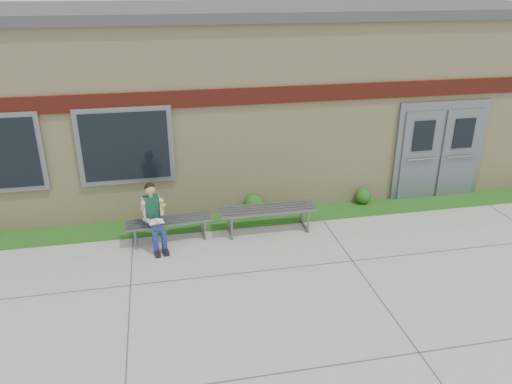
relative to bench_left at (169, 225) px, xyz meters
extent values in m
plane|color=#9E9E99|center=(2.27, -1.99, -0.34)|extent=(80.00, 80.00, 0.00)
cube|color=#234C14|center=(2.27, 0.61, -0.33)|extent=(16.00, 0.80, 0.02)
cube|color=beige|center=(2.27, 4.01, 1.66)|extent=(16.00, 6.00, 4.00)
cube|color=#3F3F42|center=(2.27, 4.01, 3.76)|extent=(16.20, 6.20, 0.20)
cube|color=maroon|center=(2.27, 0.98, 2.26)|extent=(16.00, 0.06, 0.35)
cube|color=slate|center=(-0.73, 0.97, 1.36)|extent=(1.90, 0.08, 1.60)
cube|color=black|center=(-0.73, 0.93, 1.36)|extent=(1.70, 0.04, 1.40)
cube|color=slate|center=(6.27, 0.97, 0.81)|extent=(2.20, 0.08, 2.30)
cube|color=slate|center=(5.77, 0.92, 0.71)|extent=(0.92, 0.06, 2.10)
cube|color=slate|center=(6.77, 0.92, 0.71)|extent=(0.92, 0.06, 2.10)
cube|color=slate|center=(0.00, 0.00, 0.08)|extent=(1.72, 0.62, 0.03)
cube|color=slate|center=(-0.67, 0.00, -0.15)|extent=(0.08, 0.47, 0.38)
cube|color=slate|center=(0.67, 0.00, -0.15)|extent=(0.08, 0.47, 0.38)
cube|color=slate|center=(2.00, 0.00, 0.15)|extent=(1.97, 0.55, 0.04)
cube|color=slate|center=(1.21, 0.00, -0.11)|extent=(0.05, 0.55, 0.45)
cube|color=slate|center=(2.79, 0.00, -0.11)|extent=(0.05, 0.55, 0.45)
cube|color=navy|center=(-0.31, -0.05, 0.17)|extent=(0.35, 0.28, 0.15)
cube|color=#113E24|center=(-0.30, -0.06, 0.45)|extent=(0.32, 0.24, 0.42)
sphere|color=tan|center=(-0.30, -0.07, 0.82)|extent=(0.23, 0.23, 0.19)
sphere|color=black|center=(-0.31, -0.06, 0.84)|extent=(0.24, 0.24, 0.20)
cylinder|color=navy|center=(-0.34, -0.29, 0.19)|extent=(0.21, 0.40, 0.14)
cylinder|color=navy|center=(-0.18, -0.26, 0.19)|extent=(0.21, 0.40, 0.14)
cylinder|color=navy|center=(-0.28, -0.51, -0.11)|extent=(0.11, 0.11, 0.45)
cylinder|color=navy|center=(-0.12, -0.47, -0.11)|extent=(0.11, 0.11, 0.45)
cube|color=black|center=(-0.27, -0.57, -0.29)|extent=(0.14, 0.25, 0.09)
cube|color=black|center=(-0.11, -0.53, -0.29)|extent=(0.14, 0.25, 0.09)
cylinder|color=tan|center=(-0.46, -0.15, 0.51)|extent=(0.12, 0.22, 0.24)
cylinder|color=tan|center=(-0.12, -0.08, 0.51)|extent=(0.12, 0.22, 0.24)
cube|color=white|center=(-0.24, -0.39, 0.28)|extent=(0.32, 0.25, 0.01)
cube|color=#C2494B|center=(-0.24, -0.39, 0.27)|extent=(0.32, 0.26, 0.01)
sphere|color=#7ECF37|center=(-0.07, -0.20, 0.52)|extent=(0.08, 0.08, 0.08)
sphere|color=#234C14|center=(1.87, 0.86, -0.11)|extent=(0.42, 0.42, 0.42)
sphere|color=#234C14|center=(4.44, 0.86, -0.14)|extent=(0.36, 0.36, 0.36)
camera|label=1|loc=(-0.06, -8.93, 4.48)|focal=35.00mm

